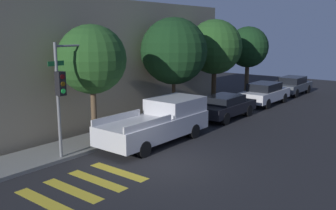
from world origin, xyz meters
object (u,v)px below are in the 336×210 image
(sedan_middle, at_px, (265,93))
(sedan_far_end, at_px, (293,85))
(tree_midblock, at_px, (174,51))
(pickup_truck, at_px, (160,121))
(traffic_light_pole, at_px, (68,79))
(tree_near_corner, at_px, (92,60))
(tree_behind_truck, at_px, (248,47))
(tree_far_end, at_px, (215,47))
(sedan_near_corner, at_px, (225,106))

(sedan_middle, distance_m, sedan_far_end, 5.30)
(tree_midblock, bearing_deg, pickup_truck, -151.19)
(traffic_light_pole, bearing_deg, pickup_truck, -17.59)
(tree_near_corner, distance_m, tree_behind_truck, 14.63)
(sedan_far_end, height_order, tree_near_corner, tree_near_corner)
(pickup_truck, xyz_separation_m, sedan_middle, (11.31, 0.00, -0.14))
(sedan_middle, relative_size, tree_behind_truck, 0.86)
(sedan_middle, xyz_separation_m, tree_near_corner, (-13.47, 1.98, 2.98))
(sedan_far_end, relative_size, tree_near_corner, 0.83)
(sedan_middle, distance_m, tree_behind_truck, 3.80)
(tree_midblock, height_order, tree_behind_truck, tree_midblock)
(traffic_light_pole, xyz_separation_m, tree_midblock, (7.60, 0.72, 0.72))
(pickup_truck, height_order, tree_near_corner, tree_near_corner)
(traffic_light_pole, xyz_separation_m, tree_far_end, (11.83, 0.72, 0.81))
(traffic_light_pole, bearing_deg, tree_near_corner, 21.42)
(pickup_truck, xyz_separation_m, tree_midblock, (3.60, 1.98, 2.97))
(sedan_near_corner, bearing_deg, tree_midblock, 138.54)
(tree_far_end, bearing_deg, sedan_far_end, -12.75)
(traffic_light_pole, bearing_deg, tree_behind_truck, 2.49)
(pickup_truck, distance_m, tree_midblock, 5.07)
(traffic_light_pole, height_order, tree_behind_truck, tree_behind_truck)
(sedan_near_corner, relative_size, sedan_middle, 0.95)
(sedan_far_end, bearing_deg, pickup_truck, -180.00)
(tree_far_end, bearing_deg, sedan_middle, -29.77)
(sedan_far_end, relative_size, tree_behind_truck, 0.82)
(traffic_light_pole, bearing_deg, sedan_middle, -4.73)
(sedan_middle, distance_m, tree_midblock, 8.54)
(sedan_far_end, bearing_deg, traffic_light_pole, 176.48)
(tree_behind_truck, bearing_deg, tree_midblock, 180.00)
(sedan_middle, bearing_deg, sedan_near_corner, -180.00)
(traffic_light_pole, relative_size, tree_midblock, 0.80)
(pickup_truck, relative_size, tree_midblock, 0.99)
(sedan_middle, height_order, tree_midblock, tree_midblock)
(sedan_near_corner, xyz_separation_m, sedan_far_end, (10.75, 0.00, 0.02))
(traffic_light_pole, distance_m, pickup_truck, 4.75)
(sedan_far_end, bearing_deg, tree_near_corner, 173.97)
(tree_behind_truck, bearing_deg, tree_near_corner, 180.00)
(traffic_light_pole, xyz_separation_m, pickup_truck, (3.99, -1.27, -2.25))
(sedan_far_end, bearing_deg, sedan_near_corner, -180.00)
(pickup_truck, relative_size, tree_behind_truck, 1.07)
(sedan_near_corner, height_order, sedan_far_end, sedan_far_end)
(tree_midblock, bearing_deg, sedan_near_corner, -41.46)
(traffic_light_pole, height_order, pickup_truck, traffic_light_pole)
(tree_near_corner, bearing_deg, pickup_truck, -42.47)
(sedan_far_end, xyz_separation_m, tree_behind_truck, (-4.14, 1.98, 3.06))
(traffic_light_pole, distance_m, sedan_far_end, 20.77)
(sedan_far_end, bearing_deg, tree_far_end, 167.25)
(tree_far_end, bearing_deg, sedan_near_corner, -135.15)
(traffic_light_pole, xyz_separation_m, tree_behind_truck, (16.45, 0.72, 0.64))
(traffic_light_pole, distance_m, sedan_middle, 15.53)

